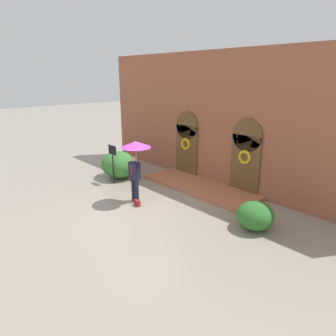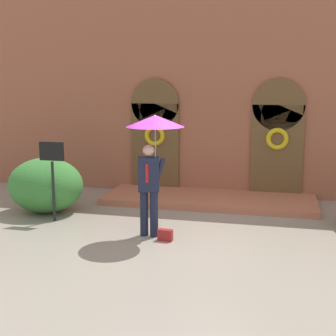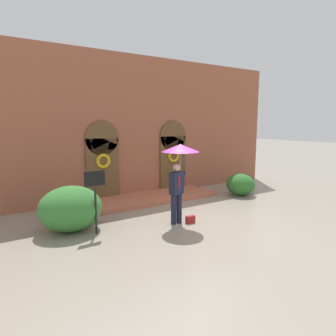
{
  "view_description": "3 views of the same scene",
  "coord_description": "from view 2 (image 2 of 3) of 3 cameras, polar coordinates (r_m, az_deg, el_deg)",
  "views": [
    {
      "loc": [
        7.84,
        -6.02,
        4.62
      ],
      "look_at": [
        -0.65,
        1.84,
        1.02
      ],
      "focal_mm": 32.0,
      "sensor_mm": 36.0,
      "label": 1
    },
    {
      "loc": [
        1.63,
        -8.19,
        2.97
      ],
      "look_at": [
        -0.7,
        1.59,
        1.11
      ],
      "focal_mm": 50.0,
      "sensor_mm": 36.0,
      "label": 2
    },
    {
      "loc": [
        -5.66,
        -6.81,
        2.97
      ],
      "look_at": [
        -0.2,
        1.54,
        1.46
      ],
      "focal_mm": 32.0,
      "sensor_mm": 36.0,
      "label": 3
    }
  ],
  "objects": [
    {
      "name": "shrub_left",
      "position": [
        11.11,
        -14.69,
        -2.04
      ],
      "size": [
        1.73,
        1.52,
        1.26
      ],
      "primitive_type": "ellipsoid",
      "color": "#387A33",
      "rests_on": "ground"
    },
    {
      "name": "handbag",
      "position": [
        8.94,
        -0.34,
        -8.18
      ],
      "size": [
        0.29,
        0.14,
        0.22
      ],
      "primitive_type": "cube",
      "rotation": [
        0.0,
        0.0,
        -0.08
      ],
      "color": "maroon",
      "rests_on": "ground"
    },
    {
      "name": "ground_plane",
      "position": [
        8.86,
        2.02,
        -9.11
      ],
      "size": [
        80.0,
        80.0,
        0.0
      ],
      "primitive_type": "plane",
      "color": "gray"
    },
    {
      "name": "person_with_umbrella",
      "position": [
        8.79,
        -1.77,
        3.57
      ],
      "size": [
        1.1,
        1.1,
        2.36
      ],
      "color": "#191E33",
      "rests_on": "ground"
    },
    {
      "name": "sign_post",
      "position": [
        10.24,
        -13.92,
        0.01
      ],
      "size": [
        0.56,
        0.06,
        1.72
      ],
      "color": "black",
      "rests_on": "ground"
    },
    {
      "name": "building_facade",
      "position": [
        12.45,
        5.93,
        9.08
      ],
      "size": [
        14.0,
        2.3,
        5.6
      ],
      "color": "#9E563D",
      "rests_on": "ground"
    }
  ]
}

